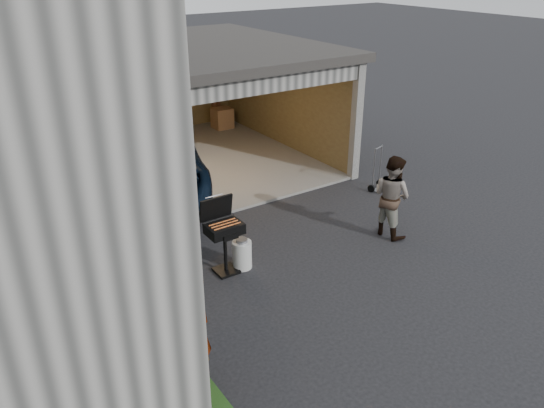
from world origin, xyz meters
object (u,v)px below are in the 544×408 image
Objects in this scene: bbq_grill at (224,231)px; plywood_panel at (182,368)px; propane_tank at (242,255)px; man at (392,196)px; woman at (193,328)px; hand_truck at (378,182)px; minivan at (144,160)px.

plywood_panel is (-1.80, -2.25, -0.23)m from bbq_grill.
plywood_panel is (-2.10, -2.19, 0.28)m from propane_tank.
bbq_grill is 0.60m from propane_tank.
man is 5.28m from plywood_panel.
woman reaches higher than bbq_grill.
propane_tank is at bearing 46.23° from plywood_panel.
man is 1.54× the size of hand_truck.
woman is at bearing 102.12° from man.
woman reaches higher than minivan.
propane_tank is at bearing -68.69° from minivan.
plywood_panel is at bearing -54.93° from woman.
plywood_panel is at bearing -88.32° from minivan.
bbq_grill is (-3.20, 0.58, -0.02)m from man.
woman is 0.98× the size of man.
minivan is 6.07m from woman.
minivan reaches higher than plywood_panel.
man is 1.46× the size of plywood_panel.
hand_truck is at bearing 107.16° from woman.
bbq_grill is at bearing 168.86° from propane_tank.
minivan is 5.19m from hand_truck.
woman is 2.67m from propane_tank.
man reaches higher than hand_truck.
hand_truck is (4.48, 1.04, -0.57)m from bbq_grill.
woman is at bearing -127.50° from bbq_grill.
bbq_grill is 1.20× the size of plywood_panel.
man is 2.14m from hand_truck.
bbq_grill is 2.89m from plywood_panel.
minivan is at bearing 87.37° from bbq_grill.
minivan is at bearing 29.90° from man.
bbq_grill is 4.63m from hand_truck.
minivan is 4.16× the size of bbq_grill.
woman is 1.20× the size of bbq_grill.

